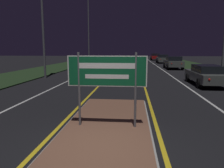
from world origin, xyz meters
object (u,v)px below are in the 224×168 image
at_px(car_receding_1, 173,62).
at_px(car_receding_2, 162,59).
at_px(streetlight_left_near, 42,1).
at_px(car_receding_0, 206,75).
at_px(streetlight_left_far, 88,19).
at_px(car_approaching_0, 93,70).
at_px(highway_sign, 107,74).
at_px(car_receding_3, 155,57).

xyz_separation_m(car_receding_1, car_receding_2, (0.22, 12.04, -0.02)).
xyz_separation_m(streetlight_left_near, car_receding_0, (12.28, -2.59, -5.48)).
bearing_deg(car_receding_1, streetlight_left_far, 150.98).
bearing_deg(car_approaching_0, car_receding_2, 69.95).
height_order(car_receding_0, car_receding_1, car_receding_1).
relative_size(highway_sign, car_receding_3, 0.49).
relative_size(car_receding_0, car_receding_2, 1.07).
bearing_deg(car_receding_2, highway_sign, -99.94).
height_order(highway_sign, car_receding_2, highway_sign).
distance_m(highway_sign, streetlight_left_near, 13.99).
xyz_separation_m(streetlight_left_near, car_receding_1, (12.33, 10.18, -5.37)).
distance_m(car_receding_2, car_approaching_0, 24.27).
bearing_deg(car_receding_0, streetlight_left_far, 121.61).
relative_size(car_receding_1, car_approaching_0, 0.98).
bearing_deg(streetlight_left_near, car_receding_2, 60.55).
xyz_separation_m(highway_sign, car_receding_0, (5.64, 8.86, -0.94)).
distance_m(car_receding_0, car_approaching_0, 8.30).
bearing_deg(streetlight_left_near, highway_sign, -59.89).
bearing_deg(streetlight_left_near, streetlight_left_far, 88.91).
height_order(streetlight_left_near, streetlight_left_far, streetlight_left_far).
xyz_separation_m(highway_sign, car_receding_3, (5.74, 45.18, -0.84)).
distance_m(streetlight_left_near, streetlight_left_far, 16.86).
distance_m(highway_sign, car_receding_1, 22.38).
bearing_deg(streetlight_left_far, car_receding_1, -29.02).
xyz_separation_m(streetlight_left_near, car_approaching_0, (4.22, -0.58, -5.43)).
distance_m(streetlight_left_near, car_approaching_0, 6.90).
height_order(highway_sign, streetlight_left_near, streetlight_left_near).
bearing_deg(car_receding_3, car_receding_2, -89.18).
height_order(streetlight_left_near, car_approaching_0, streetlight_left_near).
relative_size(streetlight_left_far, car_receding_1, 2.42).
bearing_deg(car_approaching_0, car_receding_1, 53.01).
bearing_deg(highway_sign, car_approaching_0, 102.54).
bearing_deg(car_receding_0, car_approaching_0, 166.00).
distance_m(streetlight_left_far, car_receding_2, 14.73).
distance_m(streetlight_left_far, car_receding_3, 21.66).
relative_size(streetlight_left_near, car_receding_2, 2.20).
height_order(streetlight_left_near, car_receding_0, streetlight_left_near).
bearing_deg(car_receding_2, car_receding_0, -90.61).
bearing_deg(streetlight_left_near, car_receding_1, 39.55).
relative_size(car_receding_3, car_approaching_0, 0.99).
bearing_deg(streetlight_left_near, car_receding_0, -11.90).
distance_m(highway_sign, car_approaching_0, 11.17).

